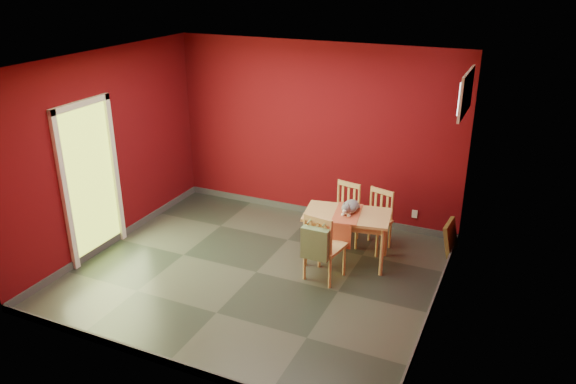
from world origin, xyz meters
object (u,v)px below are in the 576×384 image
at_px(dining_table, 347,219).
at_px(chair_near, 323,246).
at_px(chair_far_right, 376,219).
at_px(cat, 350,204).
at_px(chair_far_left, 343,212).
at_px(picture_frame, 450,237).
at_px(tote_bag, 315,244).

relative_size(dining_table, chair_near, 1.31).
distance_m(dining_table, chair_far_right, 0.60).
distance_m(chair_near, cat, 0.73).
bearing_deg(chair_far_right, cat, -117.35).
bearing_deg(chair_far_left, picture_frame, 8.87).
height_order(chair_far_right, cat, cat).
bearing_deg(cat, tote_bag, -101.31).
relative_size(tote_bag, picture_frame, 1.03).
height_order(dining_table, chair_near, chair_near).
bearing_deg(chair_far_left, cat, -63.32).
xyz_separation_m(tote_bag, picture_frame, (1.37, 1.60, -0.37)).
bearing_deg(dining_table, chair_far_right, 64.42).
distance_m(chair_far_right, chair_near, 1.14).
height_order(tote_bag, cat, cat).
xyz_separation_m(chair_near, cat, (0.13, 0.64, 0.33)).
height_order(cat, picture_frame, cat).
distance_m(chair_far_left, tote_bag, 1.38).
bearing_deg(dining_table, picture_frame, 33.26).
height_order(dining_table, chair_far_right, chair_far_right).
height_order(tote_bag, picture_frame, tote_bag).
xyz_separation_m(dining_table, chair_far_right, (0.25, 0.52, -0.17)).
bearing_deg(tote_bag, dining_table, 80.14).
distance_m(chair_far_left, picture_frame, 1.51).
bearing_deg(cat, chair_near, -102.66).
bearing_deg(tote_bag, picture_frame, 49.34).
relative_size(dining_table, chair_far_right, 1.42).
height_order(chair_far_left, tote_bag, tote_bag).
height_order(dining_table, chair_far_left, chair_far_left).
relative_size(chair_far_left, tote_bag, 1.79).
relative_size(chair_far_right, cat, 2.02).
bearing_deg(chair_far_right, chair_near, -108.38).
height_order(chair_near, picture_frame, chair_near).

